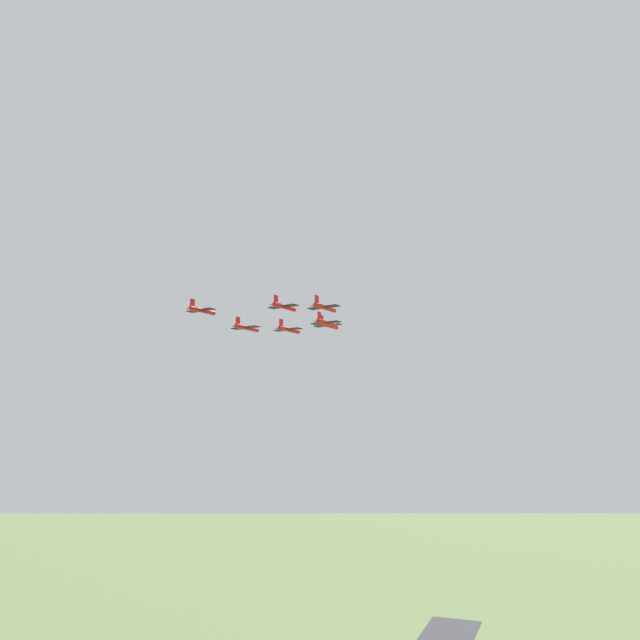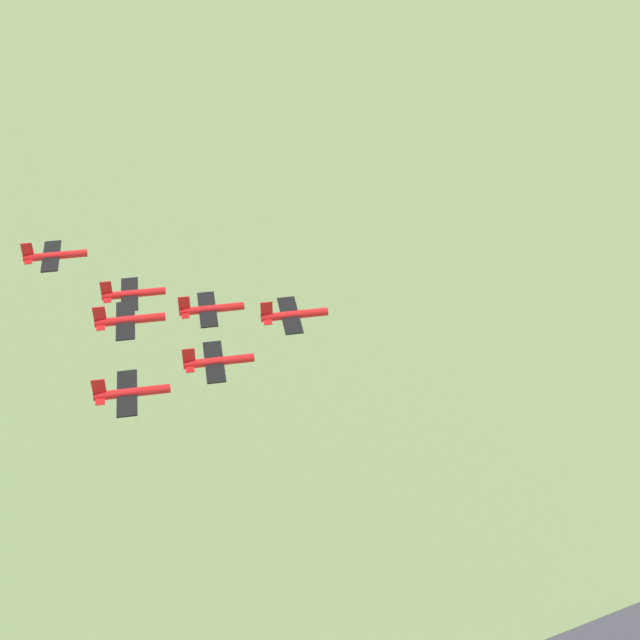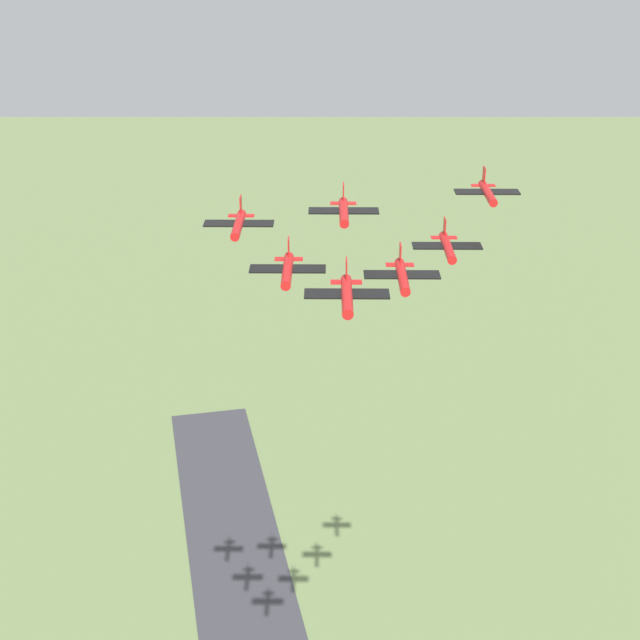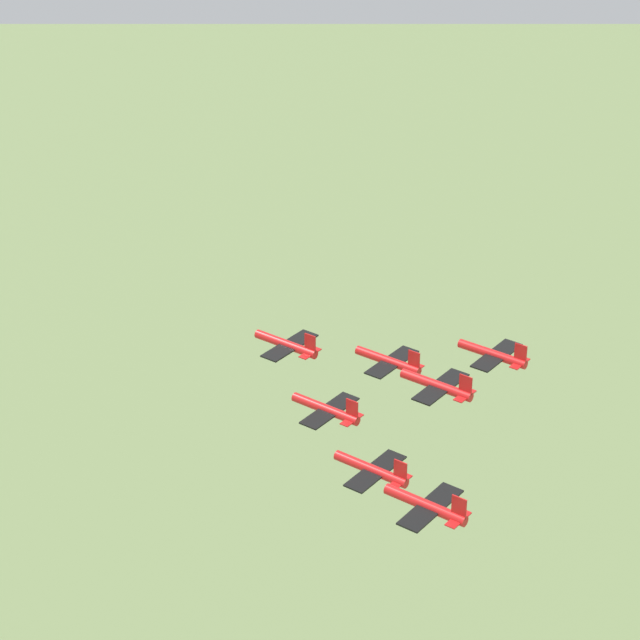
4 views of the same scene
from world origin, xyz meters
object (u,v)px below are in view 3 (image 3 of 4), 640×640
at_px(jet_0, 347,294).
at_px(jet_3, 447,246).
at_px(jet_6, 487,192).
at_px(jet_5, 239,224).
at_px(jet_2, 288,269).
at_px(jet_1, 402,275).
at_px(jet_4, 344,211).

distance_m(jet_0, jet_3, 30.59).
bearing_deg(jet_6, jet_3, 59.53).
xyz_separation_m(jet_0, jet_5, (30.15, 4.09, 0.26)).
bearing_deg(jet_0, jet_3, -120.47).
distance_m(jet_2, jet_6, 40.62).
relative_size(jet_1, jet_6, 1.00).
xyz_separation_m(jet_0, jet_3, (18.23, -24.36, -3.14)).
bearing_deg(jet_1, jet_3, -120.47).
xyz_separation_m(jet_0, jet_4, (24.19, -10.13, 2.24)).
relative_size(jet_3, jet_4, 1.00).
bearing_deg(jet_1, jet_2, 0.00).
bearing_deg(jet_3, jet_2, 29.54).
height_order(jet_0, jet_4, jet_4).
xyz_separation_m(jet_1, jet_3, (9.11, -12.18, -0.51)).
height_order(jet_1, jet_5, jet_5).
bearing_deg(jet_5, jet_3, 180.00).
relative_size(jet_0, jet_2, 1.00).
distance_m(jet_2, jet_3, 26.63).
relative_size(jet_0, jet_5, 1.00).
distance_m(jet_0, jet_4, 26.32).
distance_m(jet_1, jet_6, 30.69).
height_order(jet_0, jet_3, jet_0).
xyz_separation_m(jet_5, jet_6, (-2.81, -40.64, 1.11)).
xyz_separation_m(jet_1, jet_4, (15.07, 2.05, 4.87)).
bearing_deg(jet_1, jet_4, -59.53).
bearing_deg(jet_0, jet_5, -59.53).
xyz_separation_m(jet_0, jet_2, (15.07, 2.05, -1.84)).
bearing_deg(jet_0, jet_6, -120.47).
height_order(jet_1, jet_6, jet_6).
height_order(jet_0, jet_6, jet_6).
distance_m(jet_3, jet_4, 16.34).
height_order(jet_0, jet_2, jet_0).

